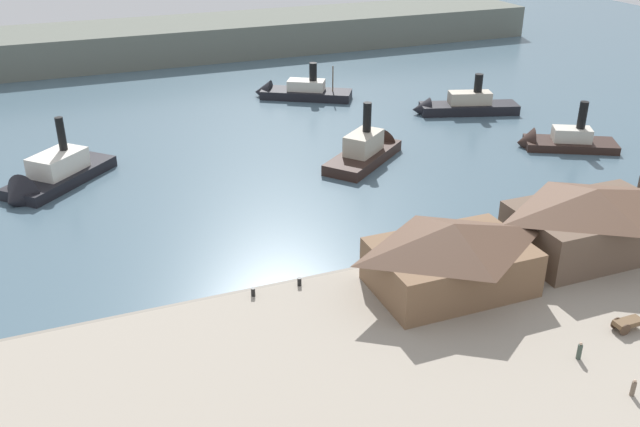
# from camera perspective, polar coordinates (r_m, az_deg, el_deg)

# --- Properties ---
(ground_plane) EXTENTS (320.00, 320.00, 0.00)m
(ground_plane) POSITION_cam_1_polar(r_m,az_deg,el_deg) (83.13, 6.25, -3.05)
(ground_plane) COLOR #476070
(quay_promenade) EXTENTS (110.00, 36.00, 1.20)m
(quay_promenade) POSITION_cam_1_polar(r_m,az_deg,el_deg) (67.34, 15.03, -10.96)
(quay_promenade) COLOR #9E9384
(quay_promenade) RESTS_ON ground
(seawall_edge) EXTENTS (110.00, 0.80, 1.00)m
(seawall_edge) POSITION_cam_1_polar(r_m,az_deg,el_deg) (80.15, 7.45, -3.89)
(seawall_edge) COLOR gray
(seawall_edge) RESTS_ON ground
(ferry_shed_east_terminal) EXTENTS (16.21, 10.97, 7.43)m
(ferry_shed_east_terminal) POSITION_cam_1_polar(r_m,az_deg,el_deg) (72.72, 10.75, -3.41)
(ferry_shed_east_terminal) COLOR brown
(ferry_shed_east_terminal) RESTS_ON quay_promenade
(ferry_shed_customs_shed) EXTENTS (17.86, 11.32, 7.75)m
(ferry_shed_customs_shed) POSITION_cam_1_polar(r_m,az_deg,el_deg) (84.18, 21.44, -0.51)
(ferry_shed_customs_shed) COLOR brown
(ferry_shed_customs_shed) RESTS_ON quay_promenade
(horse_cart) EXTENTS (5.72, 1.33, 1.87)m
(horse_cart) POSITION_cam_1_polar(r_m,az_deg,el_deg) (73.31, 24.66, -7.89)
(horse_cart) COLOR brown
(horse_cart) RESTS_ON quay_promenade
(pedestrian_standing_center) EXTENTS (0.40, 0.40, 1.62)m
(pedestrian_standing_center) POSITION_cam_1_polar(r_m,az_deg,el_deg) (64.59, 24.35, -12.95)
(pedestrian_standing_center) COLOR #6B5B4C
(pedestrian_standing_center) RESTS_ON quay_promenade
(pedestrian_walking_west) EXTENTS (0.44, 0.44, 1.77)m
(pedestrian_walking_west) POSITION_cam_1_polar(r_m,az_deg,el_deg) (67.04, 20.55, -10.56)
(pedestrian_walking_west) COLOR #3D4C42
(pedestrian_walking_west) RESTS_ON quay_promenade
(mooring_post_center_west) EXTENTS (0.44, 0.44, 0.90)m
(mooring_post_center_west) POSITION_cam_1_polar(r_m,az_deg,el_deg) (71.99, -5.52, -6.44)
(mooring_post_center_west) COLOR black
(mooring_post_center_west) RESTS_ON quay_promenade
(mooring_post_west) EXTENTS (0.44, 0.44, 0.90)m
(mooring_post_west) POSITION_cam_1_polar(r_m,az_deg,el_deg) (73.41, -1.71, -5.62)
(mooring_post_west) COLOR black
(mooring_post_west) RESTS_ON quay_promenade
(ferry_outer_harbor) EXTENTS (17.62, 17.66, 11.65)m
(ferry_outer_harbor) POSITION_cam_1_polar(r_m,az_deg,el_deg) (105.97, -21.42, 2.71)
(ferry_outer_harbor) COLOR black
(ferry_outer_harbor) RESTS_ON ground
(ferry_departing_north) EXTENTS (17.11, 15.30, 11.21)m
(ferry_departing_north) POSITION_cam_1_polar(r_m,az_deg,el_deg) (109.82, 4.05, 5.32)
(ferry_departing_north) COLOR black
(ferry_departing_north) RESTS_ON ground
(ferry_mid_harbor) EXTENTS (20.34, 10.42, 8.74)m
(ferry_mid_harbor) POSITION_cam_1_polar(r_m,az_deg,el_deg) (134.20, 11.33, 8.67)
(ferry_mid_harbor) COLOR black
(ferry_mid_harbor) RESTS_ON ground
(ferry_moored_east) EXTENTS (16.47, 12.16, 9.83)m
(ferry_moored_east) POSITION_cam_1_polar(r_m,az_deg,el_deg) (120.57, 18.93, 5.66)
(ferry_moored_east) COLOR black
(ferry_moored_east) RESTS_ON ground
(ferry_near_quay) EXTENTS (19.48, 14.59, 8.92)m
(ferry_near_quay) POSITION_cam_1_polar(r_m,az_deg,el_deg) (141.54, -2.06, 9.99)
(ferry_near_quay) COLOR black
(ferry_near_quay) RESTS_ON ground
(far_headland) EXTENTS (180.00, 24.00, 8.00)m
(far_headland) POSITION_cam_1_polar(r_m,az_deg,el_deg) (181.00, -10.34, 14.00)
(far_headland) COLOR #60665B
(far_headland) RESTS_ON ground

